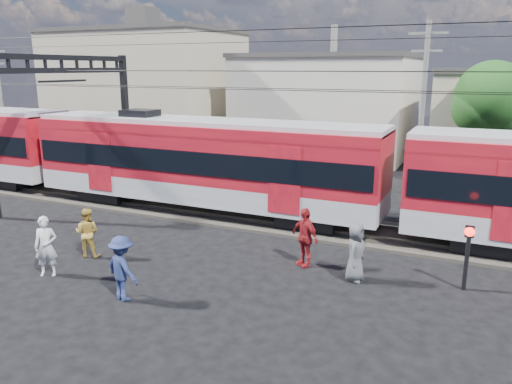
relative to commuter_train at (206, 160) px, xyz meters
The scene contains 17 objects.
ground 8.61m from the commuter_train, 75.26° to the right, with size 120.00×120.00×0.00m, color black.
track_bed 3.15m from the commuter_train, ahead, with size 70.00×3.40×0.12m, color #2D2823.
rail_near 3.15m from the commuter_train, 19.62° to the right, with size 70.00×0.12×0.12m, color #59544C.
rail_far 3.15m from the commuter_train, 19.62° to the left, with size 70.00×0.12×0.12m, color #59544C.
commuter_train is the anchor object (origin of this frame).
catenary 7.09m from the commuter_train, behind, with size 70.00×9.30×7.52m.
building_west 21.98m from the commuter_train, 132.95° to the left, with size 14.28×10.20×9.30m.
building_midwest 19.04m from the commuter_train, 89.69° to the left, with size 12.24×12.24×7.30m.
utility_pole_mid 10.92m from the commuter_train, 40.82° to the left, with size 1.80×0.24×8.50m.
utility_pole_west 20.87m from the commuter_train, 163.22° to the left, with size 1.80×0.24×8.00m.
tree_near 15.31m from the commuter_train, 41.80° to the left, with size 3.82×3.64×6.72m.
pedestrian_a 8.27m from the commuter_train, 97.45° to the right, with size 0.69×0.46×1.91m, color silver.
pedestrian_b 6.57m from the commuter_train, 99.48° to the right, with size 0.83×0.65×1.71m, color gold.
pedestrian_c 8.85m from the commuter_train, 75.38° to the right, with size 1.20×0.69×1.87m, color navy.
pedestrian_d 7.32m from the commuter_train, 33.67° to the right, with size 1.15×0.48×1.96m, color maroon.
pedestrian_e 9.10m from the commuter_train, 29.90° to the right, with size 0.89×0.58×1.82m, color #4D4D52.
crossing_signal 11.55m from the commuter_train, 19.26° to the right, with size 0.29×0.29×1.97m.
Camera 1 is at (8.84, -10.62, 6.34)m, focal length 35.00 mm.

